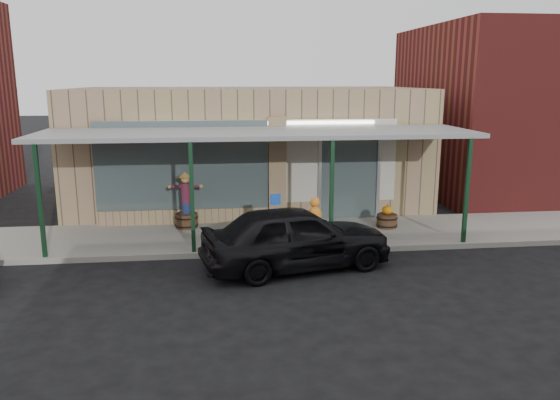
{
  "coord_description": "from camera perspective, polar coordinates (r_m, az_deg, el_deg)",
  "views": [
    {
      "loc": [
        -1.15,
        -11.51,
        4.53
      ],
      "look_at": [
        0.5,
        2.6,
        1.36
      ],
      "focal_mm": 35.0,
      "sensor_mm": 36.0,
      "label": 1
    }
  ],
  "objects": [
    {
      "name": "block_buildings_near",
      "position": [
        20.96,
        2.04,
        10.5
      ],
      "size": [
        61.0,
        8.0,
        8.0
      ],
      "color": "maroon",
      "rests_on": "ground"
    },
    {
      "name": "sidewalk",
      "position": [
        15.79,
        -2.21,
        -3.8
      ],
      "size": [
        40.0,
        3.2,
        0.15
      ],
      "primitive_type": "cube",
      "color": "gray",
      "rests_on": "ground"
    },
    {
      "name": "awning",
      "position": [
        15.19,
        -2.3,
        6.84
      ],
      "size": [
        12.0,
        3.0,
        3.04
      ],
      "color": "gray",
      "rests_on": "ground"
    },
    {
      "name": "ground",
      "position": [
        12.42,
        -0.89,
        -8.8
      ],
      "size": [
        120.0,
        120.0,
        0.0
      ],
      "primitive_type": "plane",
      "color": "black",
      "rests_on": "ground"
    },
    {
      "name": "storefront",
      "position": [
        19.85,
        -3.3,
        5.52
      ],
      "size": [
        12.0,
        6.25,
        4.2
      ],
      "color": "#92745A",
      "rests_on": "ground"
    },
    {
      "name": "handicap_sign",
      "position": [
        14.46,
        -0.47,
        -1.32
      ],
      "size": [
        0.29,
        0.09,
        1.41
      ],
      "rotation": [
        0.0,
        0.0,
        0.26
      ],
      "color": "gray",
      "rests_on": "sidewalk"
    },
    {
      "name": "barrel_scarecrow",
      "position": [
        16.51,
        -9.77,
        -0.93
      ],
      "size": [
        1.02,
        0.79,
        1.69
      ],
      "rotation": [
        0.0,
        0.0,
        0.23
      ],
      "color": "#4D2F1E",
      "rests_on": "sidewalk"
    },
    {
      "name": "parked_sedan",
      "position": [
        13.21,
        1.71,
        -3.89
      ],
      "size": [
        4.89,
        2.85,
        1.57
      ],
      "rotation": [
        0.0,
        0.0,
        1.8
      ],
      "color": "black",
      "rests_on": "ground"
    },
    {
      "name": "barrel_pumpkin",
      "position": [
        16.67,
        11.11,
        -1.98
      ],
      "size": [
        0.66,
        0.66,
        0.72
      ],
      "rotation": [
        0.0,
        0.0,
        0.1
      ],
      "color": "#4D2F1E",
      "rests_on": "sidewalk"
    }
  ]
}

